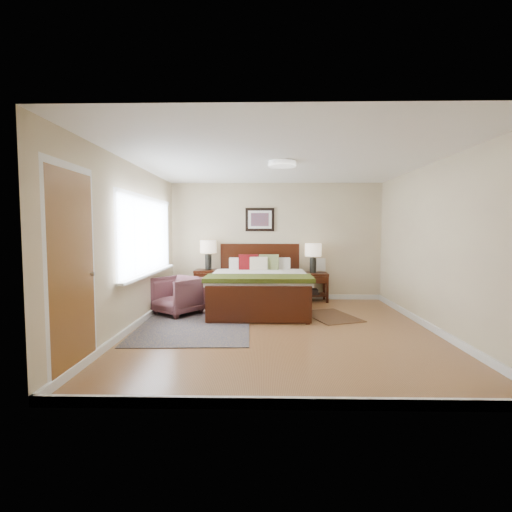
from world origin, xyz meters
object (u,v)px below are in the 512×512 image
(lamp_left, at_px, (208,249))
(armchair, at_px, (177,296))
(nightstand_left, at_px, (208,276))
(bed, at_px, (259,281))
(rug_persian, at_px, (196,324))
(nightstand_right, at_px, (313,284))
(lamp_right, at_px, (313,252))

(lamp_left, distance_m, armchair, 1.54)
(nightstand_left, distance_m, armchair, 1.33)
(bed, height_order, nightstand_left, bed)
(lamp_left, xyz_separation_m, rug_persian, (0.09, -1.99, -1.09))
(nightstand_left, bearing_deg, armchair, -106.11)
(lamp_left, bearing_deg, rug_persian, -87.38)
(nightstand_right, xyz_separation_m, armchair, (-2.57, -1.27, -0.04))
(nightstand_right, relative_size, armchair, 0.82)
(lamp_right, distance_m, rug_persian, 3.08)
(lamp_left, relative_size, lamp_right, 1.00)
(armchair, bearing_deg, rug_persian, -20.39)
(bed, height_order, lamp_right, lamp_right)
(nightstand_right, height_order, lamp_left, lamp_left)
(nightstand_right, bearing_deg, rug_persian, -136.90)
(bed, relative_size, nightstand_left, 3.31)
(nightstand_left, distance_m, lamp_right, 2.26)
(bed, distance_m, lamp_left, 1.48)
(nightstand_right, relative_size, lamp_right, 0.99)
(nightstand_right, distance_m, lamp_right, 0.66)
(lamp_right, height_order, armchair, lamp_right)
(bed, bearing_deg, lamp_right, 37.30)
(rug_persian, bearing_deg, lamp_left, 90.48)
(armchair, bearing_deg, lamp_right, 63.28)
(nightstand_right, distance_m, armchair, 2.87)
(lamp_left, relative_size, rug_persian, 0.25)
(bed, bearing_deg, nightstand_right, 36.83)
(lamp_right, bearing_deg, bed, -142.70)
(nightstand_left, relative_size, nightstand_right, 1.10)
(nightstand_left, distance_m, rug_persian, 2.04)
(nightstand_left, bearing_deg, rug_persian, -87.35)
(lamp_left, height_order, rug_persian, lamp_left)
(nightstand_left, height_order, rug_persian, nightstand_left)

